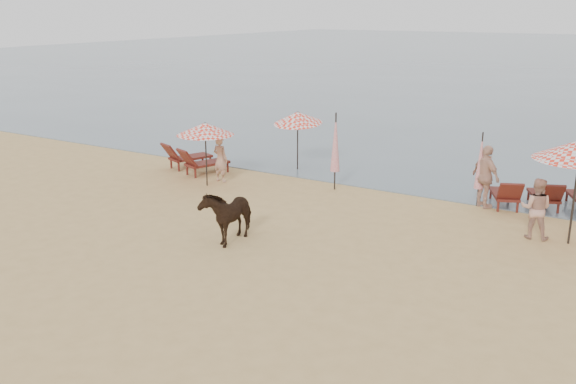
% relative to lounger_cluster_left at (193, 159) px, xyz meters
% --- Properties ---
extents(ground, '(120.00, 120.00, 0.00)m').
position_rel_lounger_cluster_left_xyz_m(ground, '(6.50, -8.77, -0.49)').
color(ground, tan).
rests_on(ground, ground).
extents(lounger_cluster_left, '(2.49, 2.44, 0.70)m').
position_rel_lounger_cluster_left_xyz_m(lounger_cluster_left, '(0.00, 0.00, 0.00)').
color(lounger_cluster_left, '#5B2015').
rests_on(lounger_cluster_left, ground).
extents(lounger_cluster_right, '(3.49, 2.86, 0.66)m').
position_rel_lounger_cluster_left_xyz_m(lounger_cluster_right, '(12.18, 1.93, -0.02)').
color(lounger_cluster_right, '#5B2015').
rests_on(lounger_cluster_right, ground).
extents(umbrella_open_left_a, '(1.94, 1.94, 2.21)m').
position_rel_lounger_cluster_left_xyz_m(umbrella_open_left_a, '(1.70, -1.30, 1.50)').
color(umbrella_open_left_a, black).
rests_on(umbrella_open_left_a, ground).
extents(umbrella_open_left_b, '(1.81, 1.85, 2.31)m').
position_rel_lounger_cluster_left_xyz_m(umbrella_open_left_b, '(3.24, 2.22, 1.51)').
color(umbrella_open_left_b, black).
rests_on(umbrella_open_left_b, ground).
extents(umbrella_closed_left, '(0.32, 0.32, 2.62)m').
position_rel_lounger_cluster_left_xyz_m(umbrella_closed_left, '(5.68, 0.58, 1.12)').
color(umbrella_closed_left, black).
rests_on(umbrella_closed_left, ground).
extents(umbrella_closed_right, '(0.28, 0.28, 2.33)m').
position_rel_lounger_cluster_left_xyz_m(umbrella_closed_right, '(10.32, 1.22, 0.95)').
color(umbrella_closed_right, black).
rests_on(umbrella_closed_right, ground).
extents(cow, '(0.94, 1.79, 1.45)m').
position_rel_lounger_cluster_left_xyz_m(cow, '(5.56, -5.25, 0.24)').
color(cow, black).
rests_on(cow, ground).
extents(beachgoer_left, '(0.62, 0.43, 1.62)m').
position_rel_lounger_cluster_left_xyz_m(beachgoer_left, '(1.79, -0.64, 0.33)').
color(beachgoer_left, tan).
rests_on(beachgoer_left, ground).
extents(beachgoer_right_a, '(0.85, 0.69, 1.65)m').
position_rel_lounger_cluster_left_xyz_m(beachgoer_right_a, '(12.41, -0.85, 0.34)').
color(beachgoer_right_a, tan).
rests_on(beachgoer_right_a, ground).
extents(beachgoer_right_b, '(1.20, 1.05, 1.95)m').
position_rel_lounger_cluster_left_xyz_m(beachgoer_right_b, '(10.53, 1.18, 0.49)').
color(beachgoer_right_b, tan).
rests_on(beachgoer_right_b, ground).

